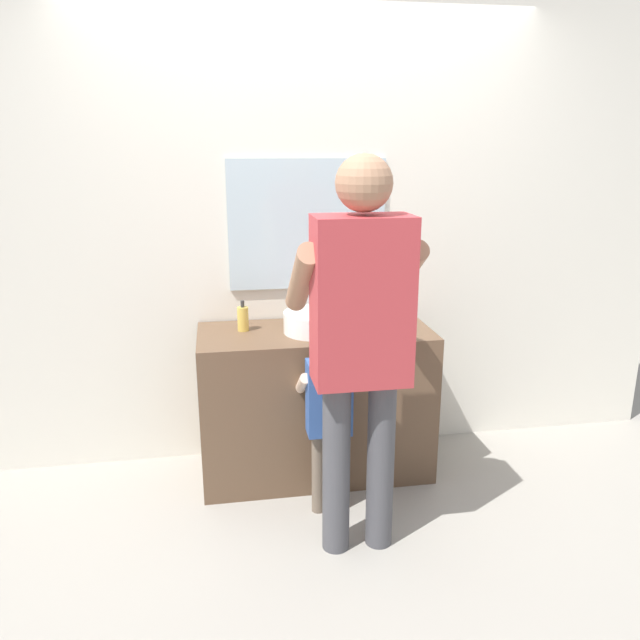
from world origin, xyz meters
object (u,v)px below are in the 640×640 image
at_px(toothbrush_cup, 379,320).
at_px(child_toddler, 329,408).
at_px(adult_parent, 360,326).
at_px(soap_bottle, 243,318).

relative_size(toothbrush_cup, child_toddler, 0.22).
bearing_deg(toothbrush_cup, adult_parent, -111.67).
height_order(soap_bottle, adult_parent, adult_parent).
distance_m(child_toddler, adult_parent, 0.58).
height_order(child_toddler, adult_parent, adult_parent).
xyz_separation_m(soap_bottle, adult_parent, (0.46, -0.76, 0.16)).
xyz_separation_m(child_toddler, adult_parent, (0.08, -0.29, 0.50)).
relative_size(soap_bottle, adult_parent, 0.09).
bearing_deg(soap_bottle, toothbrush_cup, -8.33).
xyz_separation_m(toothbrush_cup, child_toddler, (-0.34, -0.36, -0.32)).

